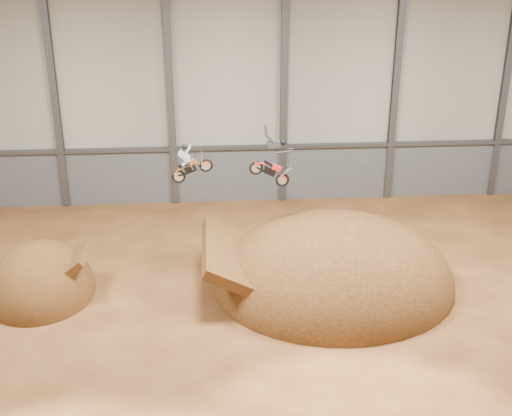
{
  "coord_description": "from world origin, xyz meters",
  "views": [
    {
      "loc": [
        -1.04,
        -26.04,
        17.94
      ],
      "look_at": [
        0.96,
        4.0,
        4.35
      ],
      "focal_mm": 50.0,
      "sensor_mm": 36.0,
      "label": 1
    }
  ],
  "objects_px": {
    "landing_ramp": "(333,286)",
    "takeoff_ramp": "(42,294)",
    "fmx_rider_b": "(266,156)",
    "fmx_rider_a": "(194,159)"
  },
  "relations": [
    {
      "from": "takeoff_ramp",
      "to": "fmx_rider_b",
      "type": "distance_m",
      "value": 12.71
    },
    {
      "from": "takeoff_ramp",
      "to": "fmx_rider_b",
      "type": "bearing_deg",
      "value": 5.63
    },
    {
      "from": "takeoff_ramp",
      "to": "fmx_rider_a",
      "type": "height_order",
      "value": "fmx_rider_a"
    },
    {
      "from": "landing_ramp",
      "to": "fmx_rider_a",
      "type": "bearing_deg",
      "value": 174.15
    },
    {
      "from": "takeoff_ramp",
      "to": "fmx_rider_a",
      "type": "bearing_deg",
      "value": 3.74
    },
    {
      "from": "fmx_rider_a",
      "to": "fmx_rider_b",
      "type": "bearing_deg",
      "value": 7.96
    },
    {
      "from": "landing_ramp",
      "to": "fmx_rider_b",
      "type": "distance_m",
      "value": 7.3
    },
    {
      "from": "landing_ramp",
      "to": "fmx_rider_b",
      "type": "relative_size",
      "value": 4.24
    },
    {
      "from": "takeoff_ramp",
      "to": "fmx_rider_a",
      "type": "xyz_separation_m",
      "value": [
        7.57,
        0.49,
        6.59
      ]
    },
    {
      "from": "landing_ramp",
      "to": "takeoff_ramp",
      "type": "bearing_deg",
      "value": 179.27
    }
  ]
}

